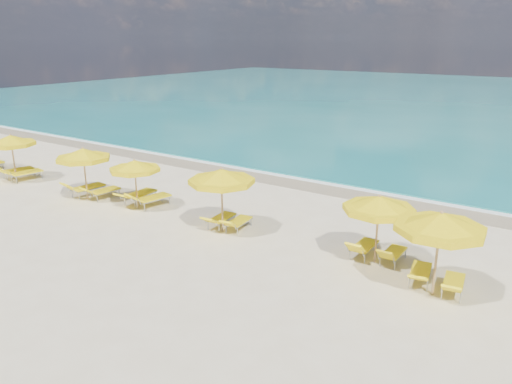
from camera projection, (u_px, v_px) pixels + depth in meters
The scene contains 23 objects.
ground_plane at pixel (233, 233), 18.58m from camera, with size 120.00×120.00×0.00m, color beige.
ocean at pixel (488, 102), 56.43m from camera, with size 120.00×80.00×0.30m, color #136D6D.
wet_sand_band at pixel (324, 186), 24.42m from camera, with size 120.00×2.60×0.01m, color tan.
foam_line at pixel (331, 182), 25.05m from camera, with size 120.00×1.20×0.03m, color white.
whitecap_near at pixel (310, 141), 35.22m from camera, with size 14.00×0.36×0.05m, color white.
umbrella_1 at pixel (11, 141), 24.84m from camera, with size 2.48×2.48×2.38m.
umbrella_2 at pixel (83, 155), 21.85m from camera, with size 3.11×3.11×2.39m.
umbrella_3 at pixel (135, 166), 20.72m from camera, with size 2.47×2.47×2.15m.
umbrella_4 at pixel (222, 177), 18.07m from camera, with size 2.68×2.68×2.48m.
umbrella_5 at pixel (379, 205), 15.54m from camera, with size 2.80×2.80×2.31m.
umbrella_6 at pixel (440, 223), 13.49m from camera, with size 3.11×3.11×2.51m.
lounger_1_left at pixel (17, 173), 25.83m from camera, with size 0.99×1.97×0.92m.
lounger_1_right at pixel (26, 176), 25.33m from camera, with size 0.92×2.06×0.77m.
lounger_2_left at pixel (87, 191), 22.83m from camera, with size 0.84×2.01×0.87m.
lounger_2_right at pixel (104, 194), 22.49m from camera, with size 0.75×1.82×0.74m.
lounger_3_left at pixel (140, 198), 21.84m from camera, with size 0.81×2.11×0.76m.
lounger_3_right at pixel (152, 202), 21.35m from camera, with size 0.98×2.05×0.83m.
lounger_4_left at pixel (221, 222), 19.11m from camera, with size 0.71×1.77×0.69m.
lounger_4_right at pixel (238, 225), 18.78m from camera, with size 0.74×1.70×0.69m.
lounger_5_left at pixel (364, 250), 16.52m from camera, with size 0.60×1.69×0.80m.
lounger_5_right at pixel (393, 257), 16.05m from camera, with size 0.56×1.59×0.75m.
lounger_6_left at pixel (420, 276), 14.74m from camera, with size 0.87×1.80×0.69m.
lounger_6_right at pixel (453, 287), 14.10m from camera, with size 0.77×1.71×0.70m.
Camera 1 is at (10.47, -13.81, 6.95)m, focal length 35.00 mm.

